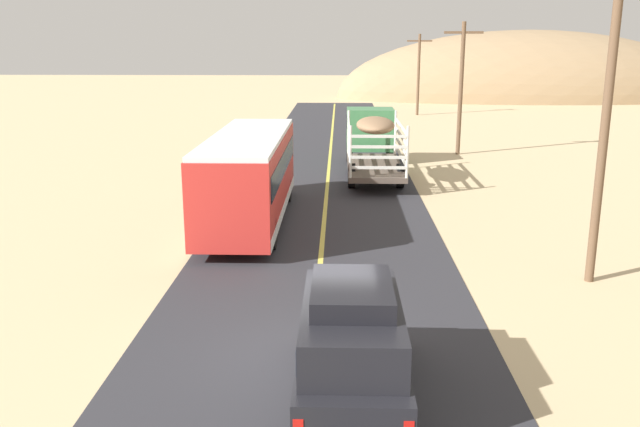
{
  "coord_description": "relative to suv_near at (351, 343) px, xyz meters",
  "views": [
    {
      "loc": [
        0.55,
        -12.63,
        6.44
      ],
      "look_at": [
        0.0,
        6.05,
        1.63
      ],
      "focal_mm": 37.73,
      "sensor_mm": 36.0,
      "label": 1
    }
  ],
  "objects": [
    {
      "name": "ground_plane",
      "position": [
        -0.79,
        1.46,
        -1.15
      ],
      "size": [
        240.0,
        240.0,
        0.0
      ],
      "primitive_type": "plane",
      "color": "#CCB284"
    },
    {
      "name": "road_surface",
      "position": [
        -0.79,
        1.46,
        -1.14
      ],
      "size": [
        8.0,
        120.0,
        0.02
      ],
      "primitive_type": "cube",
      "color": "#2D2D33",
      "rests_on": "ground"
    },
    {
      "name": "road_centre_line",
      "position": [
        -0.79,
        1.46,
        -1.13
      ],
      "size": [
        0.16,
        117.6,
        0.0
      ],
      "primitive_type": "cube",
      "color": "#D8CC4C",
      "rests_on": "road_surface"
    },
    {
      "name": "suv_near",
      "position": [
        0.0,
        0.0,
        0.0
      ],
      "size": [
        1.9,
        4.62,
        2.29
      ],
      "color": "black",
      "rests_on": "road_surface"
    },
    {
      "name": "livestock_truck",
      "position": [
        1.41,
        23.07,
        0.64
      ],
      "size": [
        2.53,
        9.7,
        3.02
      ],
      "color": "#3F7F4C",
      "rests_on": "road_surface"
    },
    {
      "name": "bus",
      "position": [
        -3.48,
        12.49,
        0.6
      ],
      "size": [
        2.54,
        10.0,
        3.21
      ],
      "color": "red",
      "rests_on": "road_surface"
    },
    {
      "name": "power_pole_near",
      "position": [
        6.69,
        6.59,
        3.28
      ],
      "size": [
        2.2,
        0.24,
        8.28
      ],
      "color": "brown",
      "rests_on": "ground"
    },
    {
      "name": "power_pole_mid",
      "position": [
        6.69,
        28.11,
        2.89
      ],
      "size": [
        2.2,
        0.24,
        7.5
      ],
      "color": "brown",
      "rests_on": "ground"
    },
    {
      "name": "power_pole_far",
      "position": [
        6.69,
        49.62,
        2.65
      ],
      "size": [
        2.2,
        0.24,
        7.05
      ],
      "color": "brown",
      "rests_on": "ground"
    },
    {
      "name": "distant_hill",
      "position": [
        21.29,
        68.2,
        -1.15
      ],
      "size": [
        43.83,
        17.49,
        15.38
      ],
      "primitive_type": "ellipsoid",
      "color": "#997C5A",
      "rests_on": "ground"
    }
  ]
}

